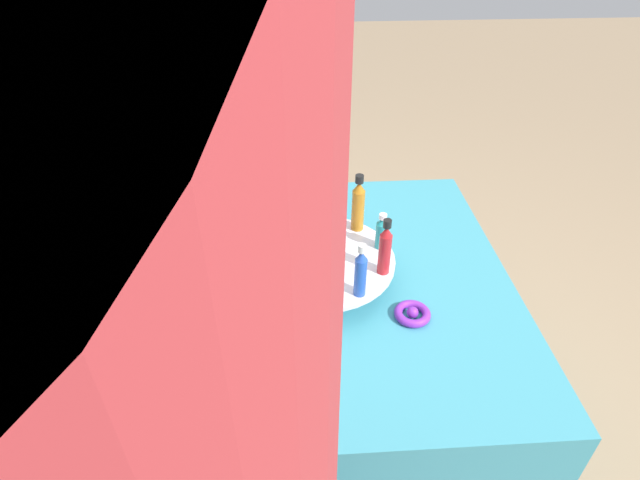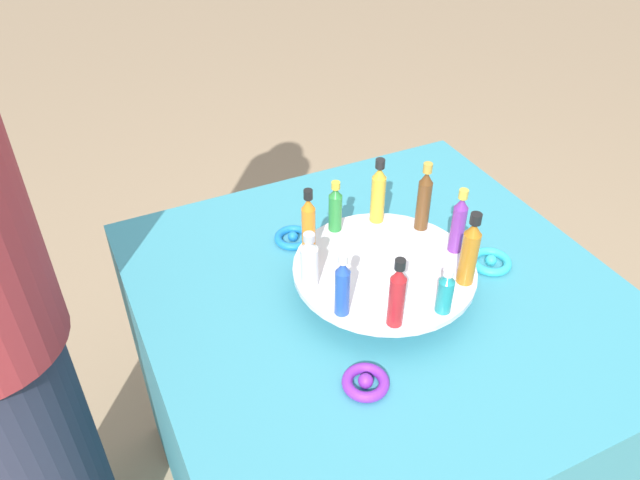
{
  "view_description": "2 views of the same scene",
  "coord_description": "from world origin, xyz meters",
  "px_view_note": "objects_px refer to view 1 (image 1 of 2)",
  "views": [
    {
      "loc": [
        -0.06,
        -0.92,
        1.53
      ],
      "look_at": [
        -0.0,
        -0.0,
        0.86
      ],
      "focal_mm": 28.0,
      "sensor_mm": 36.0,
      "label": 1
    },
    {
      "loc": [
        0.77,
        -0.5,
        1.58
      ],
      "look_at": [
        -0.03,
        -0.12,
        0.89
      ],
      "focal_mm": 35.0,
      "sensor_mm": 36.0,
      "label": 2
    }
  ],
  "objects_px": {
    "bottle_green": "(254,250)",
    "bottle_clear": "(317,282)",
    "bottle_orange": "(275,267)",
    "bottle_purple": "(322,200)",
    "ribbon_bow_teal": "(325,219)",
    "bottle_red": "(385,249)",
    "ribbon_bow_purple": "(412,313)",
    "display_stand": "(320,264)",
    "bottle_teal": "(382,232)",
    "bottle_amber": "(358,205)",
    "bottle_gold": "(260,221)",
    "bottle_blue": "(361,272)",
    "bottle_brown": "(286,203)",
    "ribbon_bow_blue": "(223,306)"
  },
  "relations": [
    {
      "from": "bottle_green",
      "to": "bottle_clear",
      "type": "relative_size",
      "value": 0.98
    },
    {
      "from": "bottle_orange",
      "to": "bottle_clear",
      "type": "xyz_separation_m",
      "value": [
        0.09,
        -0.04,
        -0.01
      ]
    },
    {
      "from": "bottle_purple",
      "to": "bottle_clear",
      "type": "relative_size",
      "value": 1.22
    },
    {
      "from": "ribbon_bow_teal",
      "to": "bottle_red",
      "type": "bearing_deg",
      "value": -70.06
    },
    {
      "from": "ribbon_bow_teal",
      "to": "ribbon_bow_purple",
      "type": "bearing_deg",
      "value": -66.86
    },
    {
      "from": "display_stand",
      "to": "bottle_clear",
      "type": "relative_size",
      "value": 3.05
    },
    {
      "from": "bottle_teal",
      "to": "bottle_amber",
      "type": "relative_size",
      "value": 0.61
    },
    {
      "from": "bottle_gold",
      "to": "bottle_blue",
      "type": "bearing_deg",
      "value": -41.86
    },
    {
      "from": "display_stand",
      "to": "bottle_purple",
      "type": "xyz_separation_m",
      "value": [
        0.02,
        0.15,
        0.08
      ]
    },
    {
      "from": "bottle_purple",
      "to": "bottle_orange",
      "type": "xyz_separation_m",
      "value": [
        -0.12,
        -0.26,
        0.0
      ]
    },
    {
      "from": "bottle_clear",
      "to": "bottle_red",
      "type": "height_order",
      "value": "bottle_red"
    },
    {
      "from": "display_stand",
      "to": "bottle_gold",
      "type": "relative_size",
      "value": 2.41
    },
    {
      "from": "bottle_clear",
      "to": "bottle_teal",
      "type": "distance_m",
      "value": 0.24
    },
    {
      "from": "bottle_red",
      "to": "ribbon_bow_purple",
      "type": "relative_size",
      "value": 1.74
    },
    {
      "from": "bottle_brown",
      "to": "ribbon_bow_teal",
      "type": "distance_m",
      "value": 0.2
    },
    {
      "from": "bottle_red",
      "to": "bottle_amber",
      "type": "bearing_deg",
      "value": 102.14
    },
    {
      "from": "display_stand",
      "to": "ribbon_bow_teal",
      "type": "distance_m",
      "value": 0.24
    },
    {
      "from": "ribbon_bow_teal",
      "to": "bottle_teal",
      "type": "bearing_deg",
      "value": -60.31
    },
    {
      "from": "bottle_gold",
      "to": "bottle_clear",
      "type": "distance_m",
      "value": 0.25
    },
    {
      "from": "bottle_purple",
      "to": "bottle_amber",
      "type": "bearing_deg",
      "value": -23.86
    },
    {
      "from": "bottle_amber",
      "to": "ribbon_bow_purple",
      "type": "bearing_deg",
      "value": -70.2
    },
    {
      "from": "bottle_purple",
      "to": "bottle_red",
      "type": "distance_m",
      "value": 0.24
    },
    {
      "from": "bottle_teal",
      "to": "ribbon_bow_teal",
      "type": "distance_m",
      "value": 0.26
    },
    {
      "from": "bottle_clear",
      "to": "bottle_gold",
      "type": "bearing_deg",
      "value": 120.14
    },
    {
      "from": "bottle_blue",
      "to": "bottle_red",
      "type": "xyz_separation_m",
      "value": [
        0.06,
        0.07,
        0.0
      ]
    },
    {
      "from": "bottle_orange",
      "to": "display_stand",
      "type": "bearing_deg",
      "value": 48.14
    },
    {
      "from": "ribbon_bow_purple",
      "to": "display_stand",
      "type": "bearing_deg",
      "value": 143.14
    },
    {
      "from": "bottle_red",
      "to": "display_stand",
      "type": "bearing_deg",
      "value": 156.14
    },
    {
      "from": "bottle_gold",
      "to": "bottle_orange",
      "type": "relative_size",
      "value": 1.0
    },
    {
      "from": "bottle_brown",
      "to": "bottle_orange",
      "type": "bearing_deg",
      "value": -95.86
    },
    {
      "from": "bottle_purple",
      "to": "bottle_clear",
      "type": "bearing_deg",
      "value": -95.86
    },
    {
      "from": "ribbon_bow_purple",
      "to": "bottle_blue",
      "type": "bearing_deg",
      "value": 173.0
    },
    {
      "from": "bottle_red",
      "to": "ribbon_bow_blue",
      "type": "bearing_deg",
      "value": -174.62
    },
    {
      "from": "bottle_gold",
      "to": "bottle_blue",
      "type": "relative_size",
      "value": 1.13
    },
    {
      "from": "bottle_red",
      "to": "bottle_teal",
      "type": "distance_m",
      "value": 0.1
    },
    {
      "from": "ribbon_bow_teal",
      "to": "ribbon_bow_blue",
      "type": "bearing_deg",
      "value": -126.86
    },
    {
      "from": "bottle_orange",
      "to": "ribbon_bow_purple",
      "type": "xyz_separation_m",
      "value": [
        0.29,
        -0.03,
        -0.12
      ]
    },
    {
      "from": "bottle_amber",
      "to": "bottle_brown",
      "type": "bearing_deg",
      "value": 174.14
    },
    {
      "from": "bottle_amber",
      "to": "bottle_purple",
      "type": "bearing_deg",
      "value": 156.14
    },
    {
      "from": "bottle_amber",
      "to": "ribbon_bow_blue",
      "type": "relative_size",
      "value": 1.88
    },
    {
      "from": "bottle_clear",
      "to": "bottle_blue",
      "type": "bearing_deg",
      "value": 12.14
    },
    {
      "from": "bottle_gold",
      "to": "bottle_amber",
      "type": "xyz_separation_m",
      "value": [
        0.24,
        0.05,
        0.0
      ]
    },
    {
      "from": "ribbon_bow_teal",
      "to": "bottle_green",
      "type": "bearing_deg",
      "value": -123.0
    },
    {
      "from": "bottle_orange",
      "to": "bottle_blue",
      "type": "distance_m",
      "value": 0.18
    },
    {
      "from": "bottle_blue",
      "to": "bottle_teal",
      "type": "xyz_separation_m",
      "value": [
        0.07,
        0.16,
        -0.02
      ]
    },
    {
      "from": "bottle_red",
      "to": "ribbon_bow_blue",
      "type": "relative_size",
      "value": 1.72
    },
    {
      "from": "bottle_brown",
      "to": "bottle_green",
      "type": "bearing_deg",
      "value": -113.86
    },
    {
      "from": "bottle_blue",
      "to": "bottle_teal",
      "type": "height_order",
      "value": "bottle_blue"
    },
    {
      "from": "display_stand",
      "to": "bottle_teal",
      "type": "height_order",
      "value": "bottle_teal"
    },
    {
      "from": "bottle_brown",
      "to": "ribbon_bow_blue",
      "type": "xyz_separation_m",
      "value": [
        -0.15,
        -0.23,
        -0.12
      ]
    }
  ]
}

